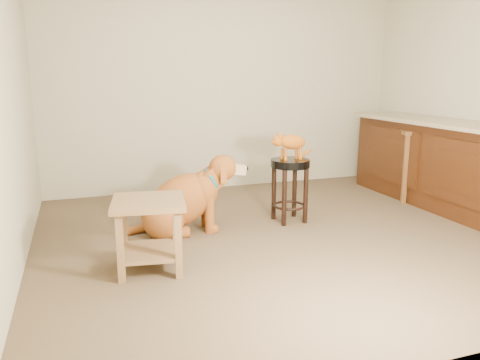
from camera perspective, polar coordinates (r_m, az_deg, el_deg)
name	(u,v)px	position (r m, az deg, el deg)	size (l,w,h in m)	color
floor	(295,234)	(4.31, 6.69, -6.59)	(4.50, 4.00, 0.01)	brown
room_shell	(300,43)	(4.08, 7.32, 16.26)	(4.54, 4.04, 2.62)	#B1AA8E
cabinet_run	(447,167)	(5.53, 23.90, 1.42)	(0.70, 2.56, 0.94)	#3E1E0B
padded_stool	(290,178)	(4.57, 6.10, 0.30)	(0.38, 0.38, 0.62)	black
wood_stool	(417,163)	(5.73, 20.78, 1.90)	(0.58, 0.58, 0.81)	brown
side_table	(149,224)	(3.49, -11.00, -5.27)	(0.59, 0.59, 0.54)	brown
golden_retriever	(182,202)	(4.31, -7.03, -2.69)	(1.18, 0.60, 0.75)	brown
tabby_kitten	(290,143)	(4.51, 6.07, 4.52)	(0.47, 0.18, 0.30)	#91470E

